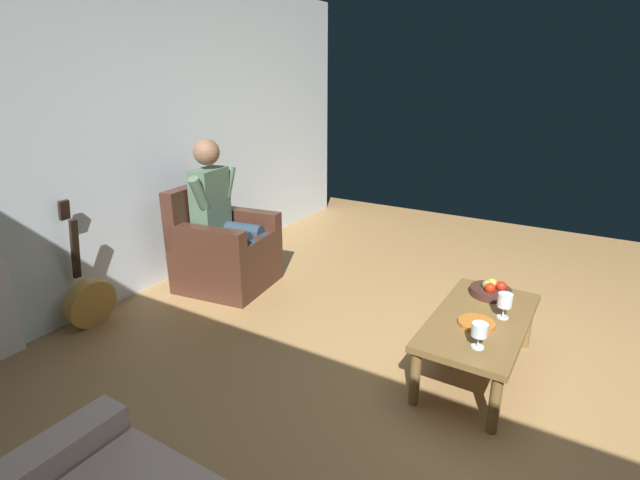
{
  "coord_description": "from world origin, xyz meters",
  "views": [
    {
      "loc": [
        2.63,
        0.32,
        1.78
      ],
      "look_at": [
        -0.12,
        -1.33,
        0.66
      ],
      "focal_mm": 26.5,
      "sensor_mm": 36.0,
      "label": 1
    }
  ],
  "objects_px": {
    "wine_glass_near": "(479,331)",
    "fruit_bowl": "(491,290)",
    "armchair": "(223,251)",
    "guitar": "(89,299)",
    "coffee_table": "(479,326)",
    "wine_glass_far": "(505,302)",
    "decorative_dish": "(476,323)",
    "person_seated": "(222,211)"
  },
  "relations": [
    {
      "from": "person_seated",
      "to": "decorative_dish",
      "type": "distance_m",
      "value": 2.28
    },
    {
      "from": "armchair",
      "to": "person_seated",
      "type": "relative_size",
      "value": 0.69
    },
    {
      "from": "wine_glass_near",
      "to": "decorative_dish",
      "type": "xyz_separation_m",
      "value": [
        -0.24,
        -0.07,
        -0.09
      ]
    },
    {
      "from": "guitar",
      "to": "wine_glass_far",
      "type": "bearing_deg",
      "value": 109.24
    },
    {
      "from": "fruit_bowl",
      "to": "wine_glass_far",
      "type": "bearing_deg",
      "value": 25.22
    },
    {
      "from": "armchair",
      "to": "fruit_bowl",
      "type": "bearing_deg",
      "value": 85.96
    },
    {
      "from": "wine_glass_near",
      "to": "fruit_bowl",
      "type": "bearing_deg",
      "value": -173.19
    },
    {
      "from": "armchair",
      "to": "decorative_dish",
      "type": "bearing_deg",
      "value": 74.32
    },
    {
      "from": "armchair",
      "to": "coffee_table",
      "type": "height_order",
      "value": "armchair"
    },
    {
      "from": "person_seated",
      "to": "wine_glass_near",
      "type": "xyz_separation_m",
      "value": [
        0.55,
        2.3,
        -0.2
      ]
    },
    {
      "from": "armchair",
      "to": "wine_glass_near",
      "type": "height_order",
      "value": "armchair"
    },
    {
      "from": "person_seated",
      "to": "wine_glass_far",
      "type": "height_order",
      "value": "person_seated"
    },
    {
      "from": "guitar",
      "to": "fruit_bowl",
      "type": "distance_m",
      "value": 2.88
    },
    {
      "from": "wine_glass_near",
      "to": "wine_glass_far",
      "type": "height_order",
      "value": "wine_glass_far"
    },
    {
      "from": "guitar",
      "to": "coffee_table",
      "type": "bearing_deg",
      "value": 108.6
    },
    {
      "from": "armchair",
      "to": "guitar",
      "type": "height_order",
      "value": "guitar"
    },
    {
      "from": "armchair",
      "to": "wine_glass_far",
      "type": "height_order",
      "value": "armchair"
    },
    {
      "from": "armchair",
      "to": "fruit_bowl",
      "type": "distance_m",
      "value": 2.25
    },
    {
      "from": "wine_glass_near",
      "to": "fruit_bowl",
      "type": "relative_size",
      "value": 0.54
    },
    {
      "from": "coffee_table",
      "to": "decorative_dish",
      "type": "height_order",
      "value": "decorative_dish"
    },
    {
      "from": "wine_glass_near",
      "to": "decorative_dish",
      "type": "distance_m",
      "value": 0.27
    },
    {
      "from": "coffee_table",
      "to": "wine_glass_near",
      "type": "bearing_deg",
      "value": 10.77
    },
    {
      "from": "armchair",
      "to": "guitar",
      "type": "bearing_deg",
      "value": -26.22
    },
    {
      "from": "coffee_table",
      "to": "guitar",
      "type": "bearing_deg",
      "value": -71.4
    },
    {
      "from": "guitar",
      "to": "decorative_dish",
      "type": "distance_m",
      "value": 2.73
    },
    {
      "from": "wine_glass_near",
      "to": "fruit_bowl",
      "type": "distance_m",
      "value": 0.71
    },
    {
      "from": "wine_glass_far",
      "to": "armchair",
      "type": "bearing_deg",
      "value": -93.04
    },
    {
      "from": "decorative_dish",
      "to": "coffee_table",
      "type": "bearing_deg",
      "value": -179.7
    },
    {
      "from": "coffee_table",
      "to": "decorative_dish",
      "type": "xyz_separation_m",
      "value": [
        0.1,
        0.0,
        0.07
      ]
    },
    {
      "from": "coffee_table",
      "to": "fruit_bowl",
      "type": "bearing_deg",
      "value": -177.11
    },
    {
      "from": "person_seated",
      "to": "wine_glass_near",
      "type": "relative_size",
      "value": 8.92
    },
    {
      "from": "person_seated",
      "to": "wine_glass_far",
      "type": "relative_size",
      "value": 8.1
    },
    {
      "from": "wine_glass_near",
      "to": "decorative_dish",
      "type": "relative_size",
      "value": 0.68
    },
    {
      "from": "wine_glass_far",
      "to": "decorative_dish",
      "type": "relative_size",
      "value": 0.75
    },
    {
      "from": "armchair",
      "to": "person_seated",
      "type": "bearing_deg",
      "value": 90.0
    },
    {
      "from": "armchair",
      "to": "fruit_bowl",
      "type": "xyz_separation_m",
      "value": [
        -0.16,
        2.24,
        0.1
      ]
    },
    {
      "from": "person_seated",
      "to": "guitar",
      "type": "distance_m",
      "value": 1.23
    },
    {
      "from": "guitar",
      "to": "wine_glass_far",
      "type": "distance_m",
      "value": 2.9
    },
    {
      "from": "coffee_table",
      "to": "wine_glass_far",
      "type": "relative_size",
      "value": 6.81
    },
    {
      "from": "person_seated",
      "to": "coffee_table",
      "type": "xyz_separation_m",
      "value": [
        0.2,
        2.24,
        -0.36
      ]
    },
    {
      "from": "guitar",
      "to": "wine_glass_far",
      "type": "xyz_separation_m",
      "value": [
        -0.95,
        2.72,
        0.27
      ]
    },
    {
      "from": "fruit_bowl",
      "to": "armchair",
      "type": "bearing_deg",
      "value": -85.99
    }
  ]
}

